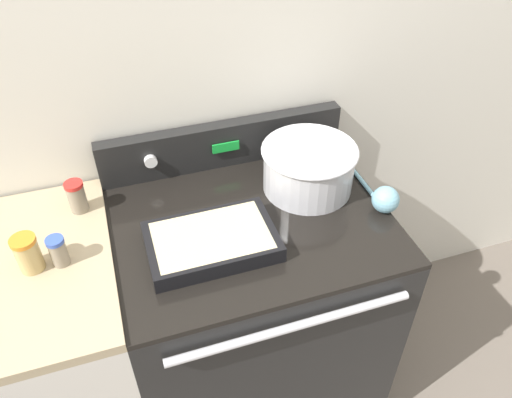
{
  "coord_description": "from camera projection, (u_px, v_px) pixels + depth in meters",
  "views": [
    {
      "loc": [
        -0.33,
        -0.72,
        1.9
      ],
      "look_at": [
        0.02,
        0.34,
        0.96
      ],
      "focal_mm": 35.0,
      "sensor_mm": 36.0,
      "label": 1
    }
  ],
  "objects": [
    {
      "name": "kitchen_wall",
      "position": [
        214.0,
        58.0,
        1.52
      ],
      "size": [
        8.0,
        0.05,
        2.5
      ],
      "color": "silver",
      "rests_on": "ground_plane"
    },
    {
      "name": "side_counter",
      "position": [
        57.0,
        364.0,
        1.61
      ],
      "size": [
        0.51,
        0.65,
        0.91
      ],
      "color": "silver",
      "rests_on": "ground_plane"
    },
    {
      "name": "spice_jar_red_cap",
      "position": [
        77.0,
        196.0,
        1.46
      ],
      "size": [
        0.05,
        0.05,
        0.1
      ],
      "color": "gray",
      "rests_on": "side_counter"
    },
    {
      "name": "control_panel",
      "position": [
        223.0,
        144.0,
        1.65
      ],
      "size": [
        0.82,
        0.07,
        0.15
      ],
      "color": "black",
      "rests_on": "stove_range"
    },
    {
      "name": "mixing_bowl",
      "position": [
        309.0,
        166.0,
        1.54
      ],
      "size": [
        0.3,
        0.3,
        0.15
      ],
      "color": "silver",
      "rests_on": "stove_range"
    },
    {
      "name": "stove_range",
      "position": [
        252.0,
        313.0,
        1.77
      ],
      "size": [
        0.82,
        0.68,
        0.9
      ],
      "color": "black",
      "rests_on": "ground_plane"
    },
    {
      "name": "ladle",
      "position": [
        384.0,
        198.0,
        1.49
      ],
      "size": [
        0.08,
        0.27,
        0.08
      ],
      "color": "#7AB2C6",
      "rests_on": "stove_range"
    },
    {
      "name": "spice_jar_blue_cap",
      "position": [
        58.0,
        251.0,
        1.3
      ],
      "size": [
        0.05,
        0.05,
        0.09
      ],
      "color": "gray",
      "rests_on": "side_counter"
    },
    {
      "name": "spice_jar_orange_cap",
      "position": [
        28.0,
        254.0,
        1.28
      ],
      "size": [
        0.07,
        0.07,
        0.11
      ],
      "color": "tan",
      "rests_on": "side_counter"
    },
    {
      "name": "casserole_dish",
      "position": [
        212.0,
        241.0,
        1.37
      ],
      "size": [
        0.35,
        0.23,
        0.05
      ],
      "color": "black",
      "rests_on": "stove_range"
    }
  ]
}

